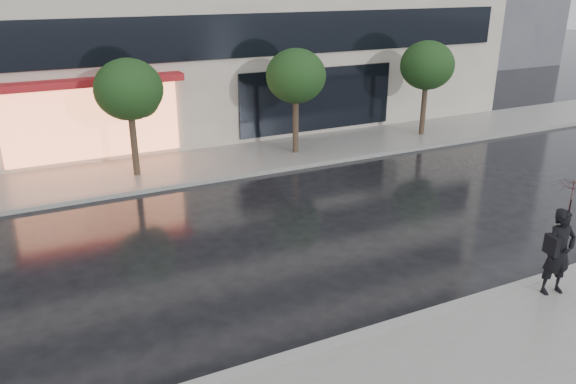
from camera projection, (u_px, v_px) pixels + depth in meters
ground at (381, 299)px, 11.85m from camera, size 120.00×120.00×0.00m
sidewalk_far at (219, 162)px, 20.43m from camera, size 60.00×3.50×0.12m
curb_near at (411, 320)px, 10.98m from camera, size 60.00×0.25×0.14m
curb_far at (236, 176)px, 18.95m from camera, size 60.00×0.25×0.14m
tree_mid_west at (131, 91)px, 18.01m from camera, size 2.20×2.20×3.99m
tree_mid_east at (297, 78)px, 20.47m from camera, size 2.20×2.20×3.99m
tree_far_east at (428, 67)px, 22.93m from camera, size 2.20×2.20×3.99m
pedestrian_with_umbrella at (565, 225)px, 11.35m from camera, size 1.02×1.03×2.50m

